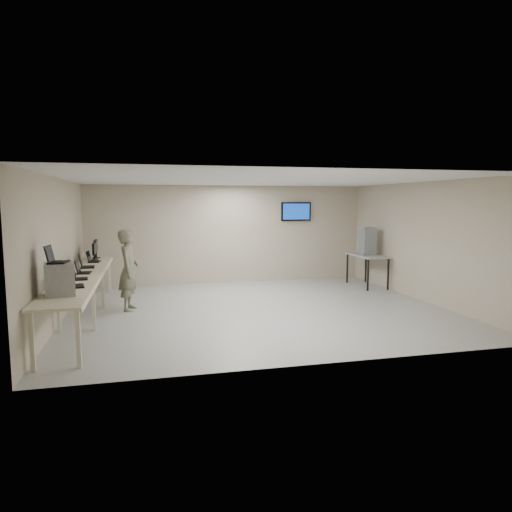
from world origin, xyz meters
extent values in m
cube|color=#AFB0A9|center=(0.00, 0.00, 0.00)|extent=(8.00, 7.00, 0.01)
cube|color=silver|center=(0.00, 0.00, 2.80)|extent=(8.00, 7.00, 0.01)
cube|color=tan|center=(0.00, 3.50, 1.40)|extent=(8.00, 0.01, 2.80)
cube|color=tan|center=(0.00, -3.50, 1.40)|extent=(8.00, 0.01, 2.80)
cube|color=tan|center=(-4.00, 0.00, 1.40)|extent=(0.01, 7.00, 2.80)
cube|color=tan|center=(4.00, 0.00, 1.40)|extent=(0.01, 7.00, 2.80)
cube|color=black|center=(2.00, 3.48, 2.05)|extent=(0.15, 0.04, 0.15)
cube|color=black|center=(2.00, 3.44, 2.05)|extent=(0.90, 0.06, 0.55)
cube|color=#0C3396|center=(2.00, 3.40, 2.05)|extent=(0.82, 0.01, 0.47)
cube|color=beige|center=(-3.60, 0.00, 0.88)|extent=(0.75, 6.00, 0.04)
cube|color=beige|center=(-3.23, 0.00, 0.85)|extent=(0.02, 6.00, 0.06)
cube|color=beige|center=(-3.90, -2.85, 0.43)|extent=(0.06, 0.06, 0.86)
cube|color=beige|center=(-3.30, -2.85, 0.43)|extent=(0.06, 0.06, 0.86)
cube|color=beige|center=(-3.90, -0.90, 0.43)|extent=(0.06, 0.06, 0.86)
cube|color=beige|center=(-3.30, -0.90, 0.43)|extent=(0.06, 0.06, 0.86)
cube|color=beige|center=(-3.90, 0.90, 0.43)|extent=(0.06, 0.06, 0.86)
cube|color=beige|center=(-3.30, 0.90, 0.43)|extent=(0.06, 0.06, 0.86)
cube|color=beige|center=(-3.90, 2.85, 0.43)|extent=(0.06, 0.06, 0.86)
cube|color=beige|center=(-3.30, 2.85, 0.43)|extent=(0.06, 0.06, 0.86)
cube|color=gray|center=(-3.65, -2.04, 1.15)|extent=(0.50, 0.55, 0.50)
cube|color=black|center=(-3.65, -2.04, 1.41)|extent=(0.29, 0.38, 0.02)
cube|color=black|center=(-3.78, -2.04, 1.55)|extent=(0.10, 0.34, 0.25)
cube|color=black|center=(-3.76, -2.04, 1.55)|extent=(0.08, 0.30, 0.21)
cube|color=black|center=(-3.53, -1.36, 0.91)|extent=(0.34, 0.43, 0.02)
cube|color=black|center=(-3.67, -1.36, 1.06)|extent=(0.14, 0.37, 0.28)
cube|color=black|center=(-3.66, -1.36, 1.06)|extent=(0.11, 0.33, 0.23)
cube|color=black|center=(-3.54, -0.58, 0.91)|extent=(0.27, 0.35, 0.02)
cube|color=black|center=(-3.65, -0.58, 1.04)|extent=(0.10, 0.31, 0.23)
cube|color=black|center=(-3.64, -0.58, 1.04)|extent=(0.08, 0.27, 0.19)
cube|color=black|center=(-3.57, 0.18, 0.91)|extent=(0.26, 0.35, 0.02)
cube|color=black|center=(-3.70, 0.18, 1.05)|extent=(0.08, 0.33, 0.25)
cube|color=black|center=(-3.68, 0.18, 1.05)|extent=(0.06, 0.29, 0.21)
cube|color=black|center=(-3.61, 1.02, 0.91)|extent=(0.32, 0.41, 0.02)
cube|color=black|center=(-3.75, 1.02, 1.06)|extent=(0.11, 0.37, 0.28)
cube|color=black|center=(-3.73, 1.02, 1.06)|extent=(0.08, 0.33, 0.23)
cube|color=black|center=(-3.56, 1.94, 0.91)|extent=(0.28, 0.37, 0.02)
cube|color=black|center=(-3.69, 1.94, 1.05)|extent=(0.09, 0.34, 0.25)
cube|color=black|center=(-3.67, 1.94, 1.05)|extent=(0.07, 0.29, 0.21)
cylinder|color=black|center=(-3.60, 2.35, 0.91)|extent=(0.19, 0.19, 0.01)
cube|color=black|center=(-3.60, 2.35, 0.99)|extent=(0.04, 0.03, 0.15)
cube|color=black|center=(-3.60, 2.35, 1.18)|extent=(0.05, 0.43, 0.29)
cube|color=black|center=(-3.57, 2.35, 1.18)|extent=(0.00, 0.39, 0.25)
cylinder|color=black|center=(-3.60, 2.75, 0.91)|extent=(0.21, 0.21, 0.02)
cube|color=black|center=(-3.60, 2.75, 1.00)|extent=(0.04, 0.03, 0.17)
cube|color=black|center=(-3.60, 2.75, 1.21)|extent=(0.05, 0.48, 0.32)
cube|color=black|center=(-3.57, 2.75, 1.21)|extent=(0.00, 0.44, 0.27)
imported|color=#565F45|center=(-2.72, 0.60, 0.87)|extent=(0.51, 0.70, 1.75)
cube|color=gray|center=(3.60, 1.98, 0.86)|extent=(0.69, 1.47, 0.04)
cube|color=black|center=(3.31, 1.35, 0.42)|extent=(0.04, 0.04, 0.84)
cube|color=black|center=(3.31, 2.62, 0.42)|extent=(0.04, 0.04, 0.84)
cube|color=black|center=(3.89, 1.35, 0.42)|extent=(0.04, 0.04, 0.84)
cube|color=black|center=(3.89, 2.62, 0.42)|extent=(0.04, 0.04, 0.84)
cube|color=gray|center=(3.58, 1.98, 0.98)|extent=(0.36, 0.40, 0.19)
cube|color=gray|center=(3.58, 1.98, 1.17)|extent=(0.36, 0.40, 0.19)
cube|color=gray|center=(3.58, 1.98, 1.36)|extent=(0.36, 0.40, 0.19)
cube|color=gray|center=(3.58, 1.98, 1.55)|extent=(0.36, 0.40, 0.19)
camera|label=1|loc=(-2.33, -9.47, 2.33)|focal=32.00mm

